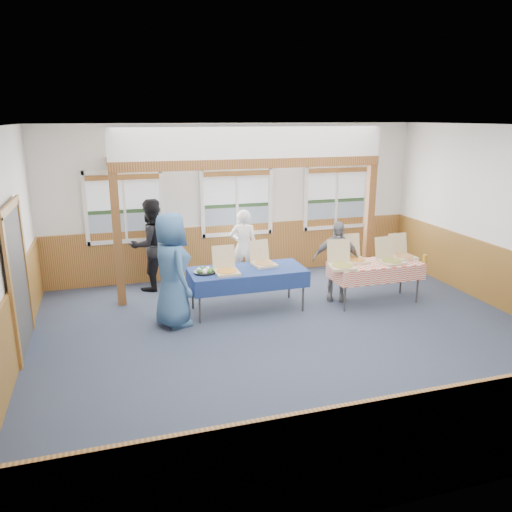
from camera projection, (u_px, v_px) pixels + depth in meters
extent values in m
plane|color=#293042|center=(295.00, 338.00, 7.75)|extent=(8.00, 8.00, 0.00)
plane|color=white|center=(299.00, 126.00, 6.89)|extent=(8.00, 8.00, 0.00)
plane|color=silver|center=(236.00, 201.00, 10.54)|extent=(8.00, 0.00, 8.00)
plane|color=silver|center=(453.00, 334.00, 4.09)|extent=(8.00, 0.00, 8.00)
cube|color=brown|center=(237.00, 249.00, 10.80)|extent=(7.98, 0.05, 1.10)
cube|color=brown|center=(438.00, 442.00, 4.40)|extent=(7.98, 0.05, 1.10)
cube|color=brown|center=(10.00, 337.00, 6.49)|extent=(0.05, 6.98, 1.10)
cube|color=brown|center=(508.00, 281.00, 8.71)|extent=(0.05, 6.98, 1.10)
cube|color=#333333|center=(17.00, 280.00, 7.19)|extent=(0.06, 1.30, 2.10)
cube|color=white|center=(127.00, 241.00, 10.03)|extent=(1.52, 0.05, 0.08)
cube|color=white|center=(122.00, 172.00, 9.66)|extent=(1.52, 0.05, 0.08)
cube|color=white|center=(85.00, 209.00, 9.64)|extent=(0.08, 0.05, 1.46)
cube|color=white|center=(162.00, 205.00, 10.05)|extent=(0.08, 0.05, 1.46)
cube|color=white|center=(125.00, 207.00, 9.85)|extent=(0.05, 0.05, 1.30)
cube|color=slate|center=(126.00, 226.00, 9.99)|extent=(1.40, 0.02, 0.52)
cube|color=#1F371B|center=(125.00, 211.00, 9.91)|extent=(1.40, 0.02, 0.08)
cube|color=silver|center=(123.00, 192.00, 9.80)|extent=(1.40, 0.02, 0.70)
cube|color=brown|center=(122.00, 177.00, 9.67)|extent=(1.40, 0.07, 0.10)
cube|color=white|center=(237.00, 234.00, 10.67)|extent=(1.52, 0.05, 0.08)
cube|color=white|center=(237.00, 169.00, 10.30)|extent=(1.52, 0.05, 0.08)
cube|color=white|center=(202.00, 203.00, 10.28)|extent=(0.08, 0.05, 1.46)
cube|color=white|center=(270.00, 200.00, 10.70)|extent=(0.08, 0.05, 1.46)
cube|color=white|center=(237.00, 202.00, 10.49)|extent=(0.05, 0.05, 1.30)
cube|color=slate|center=(237.00, 219.00, 10.63)|extent=(1.40, 0.02, 0.52)
cube|color=#1F371B|center=(237.00, 206.00, 10.55)|extent=(1.40, 0.02, 0.08)
cube|color=silver|center=(236.00, 187.00, 10.45)|extent=(1.40, 0.02, 0.70)
cube|color=brown|center=(237.00, 173.00, 10.31)|extent=(1.40, 0.07, 0.10)
cube|color=white|center=(335.00, 227.00, 11.32)|extent=(1.52, 0.05, 0.08)
cube|color=white|center=(338.00, 165.00, 10.95)|extent=(1.52, 0.05, 0.08)
cube|color=white|center=(306.00, 198.00, 10.93)|extent=(0.08, 0.05, 1.46)
cube|color=white|center=(366.00, 195.00, 11.34)|extent=(0.08, 0.05, 1.46)
cube|color=white|center=(337.00, 197.00, 11.13)|extent=(0.05, 0.05, 1.30)
cube|color=slate|center=(335.00, 214.00, 11.27)|extent=(1.40, 0.02, 0.52)
cube|color=#1F371B|center=(336.00, 200.00, 11.19)|extent=(1.40, 0.02, 0.08)
cube|color=silver|center=(336.00, 183.00, 11.09)|extent=(1.40, 0.02, 0.70)
cube|color=brown|center=(338.00, 170.00, 10.95)|extent=(1.40, 0.07, 0.10)
cube|color=#553613|center=(118.00, 241.00, 8.85)|extent=(0.15, 0.15, 2.40)
cube|color=#553613|center=(369.00, 224.00, 10.25)|extent=(0.15, 0.15, 2.40)
cube|color=#553613|center=(252.00, 163.00, 9.20)|extent=(5.15, 0.18, 0.18)
cylinder|color=#333333|center=(200.00, 303.00, 8.22)|extent=(0.04, 0.04, 0.73)
cylinder|color=#333333|center=(192.00, 289.00, 8.87)|extent=(0.04, 0.04, 0.73)
cylinder|color=#333333|center=(303.00, 292.00, 8.74)|extent=(0.04, 0.04, 0.73)
cylinder|color=#333333|center=(289.00, 280.00, 9.38)|extent=(0.04, 0.04, 0.73)
cube|color=#333333|center=(247.00, 270.00, 8.70)|extent=(1.96, 0.82, 0.03)
cube|color=navy|center=(247.00, 269.00, 8.70)|extent=(2.02, 0.88, 0.01)
cube|color=navy|center=(254.00, 285.00, 8.33)|extent=(2.02, 0.01, 0.28)
cube|color=navy|center=(241.00, 270.00, 9.14)|extent=(2.02, 0.01, 0.28)
cylinder|color=#333333|center=(345.00, 292.00, 8.73)|extent=(0.04, 0.04, 0.73)
cylinder|color=#333333|center=(332.00, 282.00, 9.23)|extent=(0.04, 0.04, 0.73)
cylinder|color=#333333|center=(418.00, 284.00, 9.14)|extent=(0.04, 0.04, 0.73)
cylinder|color=#333333|center=(401.00, 275.00, 9.64)|extent=(0.04, 0.04, 0.73)
cube|color=#333333|center=(376.00, 264.00, 9.09)|extent=(1.70, 1.01, 0.03)
cube|color=red|center=(376.00, 263.00, 9.08)|extent=(1.77, 1.08, 0.01)
cube|color=red|center=(386.00, 276.00, 8.79)|extent=(1.61, 0.38, 0.28)
cube|color=red|center=(366.00, 265.00, 9.45)|extent=(1.61, 0.38, 0.28)
cube|color=#D0B78A|center=(227.00, 272.00, 8.44)|extent=(0.39, 0.39, 0.04)
cylinder|color=gold|center=(227.00, 271.00, 8.43)|extent=(0.35, 0.35, 0.01)
cube|color=#D0B78A|center=(224.00, 257.00, 8.60)|extent=(0.39, 0.09, 0.39)
cube|color=#D0B78A|center=(264.00, 264.00, 8.90)|extent=(0.43, 0.43, 0.04)
cylinder|color=tan|center=(264.00, 263.00, 8.89)|extent=(0.37, 0.37, 0.01)
cube|color=#D0B78A|center=(259.00, 250.00, 9.04)|extent=(0.39, 0.14, 0.37)
cube|color=#D0B78A|center=(342.00, 267.00, 8.74)|extent=(0.48, 0.48, 0.05)
cylinder|color=gold|center=(342.00, 265.00, 8.73)|extent=(0.42, 0.42, 0.01)
cube|color=#D0B78A|center=(339.00, 251.00, 8.92)|extent=(0.43, 0.16, 0.41)
cube|color=#D0B78A|center=(355.00, 261.00, 9.12)|extent=(0.43, 0.43, 0.05)
cylinder|color=gold|center=(355.00, 259.00, 9.11)|extent=(0.38, 0.38, 0.01)
cube|color=#D0B78A|center=(349.00, 245.00, 9.29)|extent=(0.43, 0.11, 0.42)
cube|color=#D0B78A|center=(392.00, 262.00, 9.03)|extent=(0.43, 0.43, 0.05)
cylinder|color=gold|center=(392.00, 261.00, 9.03)|extent=(0.38, 0.38, 0.01)
cube|color=#D0B78A|center=(384.00, 247.00, 9.19)|extent=(0.41, 0.13, 0.39)
cube|color=#D0B78A|center=(404.00, 257.00, 9.35)|extent=(0.40, 0.40, 0.04)
cylinder|color=tan|center=(404.00, 256.00, 9.34)|extent=(0.35, 0.35, 0.01)
cube|color=#D0B78A|center=(398.00, 243.00, 9.51)|extent=(0.39, 0.11, 0.39)
cylinder|color=black|center=(205.00, 272.00, 8.48)|extent=(0.38, 0.38, 0.03)
cylinder|color=white|center=(205.00, 271.00, 8.48)|extent=(0.09, 0.09, 0.04)
sphere|color=#3C762D|center=(211.00, 270.00, 8.50)|extent=(0.09, 0.09, 0.09)
sphere|color=silver|center=(208.00, 269.00, 8.57)|extent=(0.09, 0.09, 0.09)
sphere|color=#3C762D|center=(202.00, 269.00, 8.56)|extent=(0.09, 0.09, 0.09)
sphere|color=silver|center=(199.00, 270.00, 8.49)|extent=(0.09, 0.09, 0.09)
sphere|color=#3C762D|center=(200.00, 272.00, 8.41)|extent=(0.09, 0.09, 0.09)
sphere|color=silver|center=(205.00, 272.00, 8.37)|extent=(0.09, 0.09, 0.09)
sphere|color=#3C762D|center=(210.00, 271.00, 8.42)|extent=(0.09, 0.09, 0.09)
cylinder|color=#AB801C|center=(425.00, 259.00, 9.07)|extent=(0.07, 0.07, 0.15)
imported|color=white|center=(244.00, 247.00, 10.15)|extent=(0.64, 0.51, 1.54)
imported|color=black|center=(151.00, 245.00, 9.74)|extent=(1.08, 0.98, 1.81)
imported|color=#32567F|center=(172.00, 270.00, 8.02)|extent=(0.80, 1.04, 1.88)
imported|color=slate|center=(336.00, 261.00, 9.24)|extent=(0.95, 0.69, 1.49)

